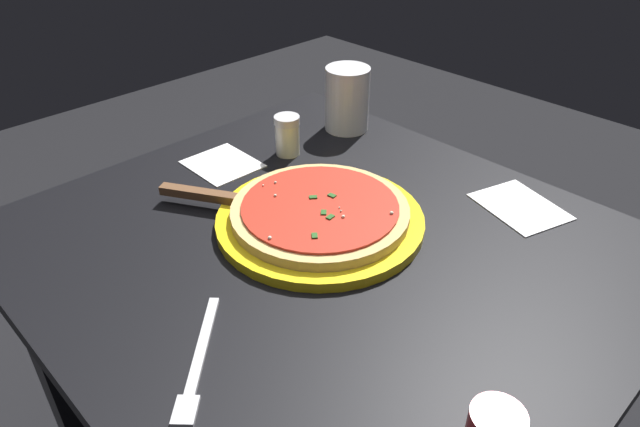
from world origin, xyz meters
TOP-DOWN VIEW (x-y plane):
  - restaurant_table at (0.00, 0.00)m, footprint 0.85×0.77m
  - serving_plate at (-0.03, 0.03)m, footprint 0.31×0.31m
  - pizza at (-0.03, 0.03)m, footprint 0.27×0.27m
  - pizza_server at (-0.17, -0.05)m, footprint 0.21×0.15m
  - cup_tall_drink at (-0.24, 0.30)m, footprint 0.09×0.09m
  - napkin_folded_right at (0.15, 0.29)m, footprint 0.16×0.14m
  - napkin_loose_left at (-0.29, 0.03)m, footprint 0.12×0.11m
  - fork at (0.07, -0.26)m, footprint 0.14×0.15m
  - parmesan_shaker at (-0.24, 0.14)m, footprint 0.05×0.05m

SIDE VIEW (x-z plane):
  - restaurant_table at x=0.00m, z-range 0.21..0.96m
  - napkin_folded_right at x=0.15m, z-range 0.74..0.75m
  - napkin_loose_left at x=-0.29m, z-range 0.74..0.75m
  - fork at x=0.07m, z-range 0.74..0.75m
  - serving_plate at x=-0.03m, z-range 0.74..0.76m
  - pizza_server at x=-0.17m, z-range 0.76..0.77m
  - pizza at x=-0.03m, z-range 0.76..0.78m
  - parmesan_shaker at x=-0.24m, z-range 0.75..0.82m
  - cup_tall_drink at x=-0.24m, z-range 0.74..0.87m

